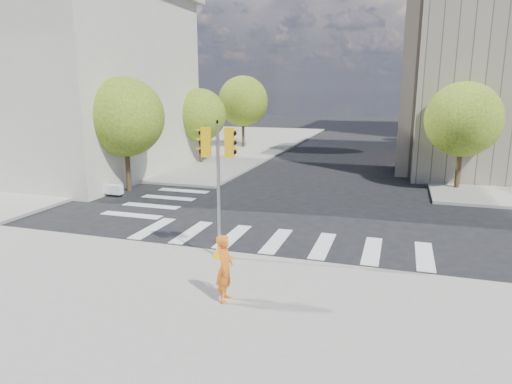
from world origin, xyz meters
TOP-DOWN VIEW (x-y plane):
  - ground at (0.00, 0.00)m, footprint 160.00×160.00m
  - sidewalk_near at (0.00, -11.00)m, footprint 30.00×14.00m
  - sidewalk_far_left at (-20.00, 26.00)m, footprint 28.00×40.00m
  - classical_building at (-20.00, 8.00)m, footprint 19.00×15.00m
  - tree_lw_near at (-10.50, 4.00)m, footprint 4.40×4.40m
  - tree_lw_mid at (-10.50, 14.00)m, footprint 4.00×4.00m
  - tree_lw_far at (-10.50, 24.00)m, footprint 4.80×4.80m
  - tree_re_near at (7.50, 10.00)m, footprint 4.20×4.20m
  - tree_re_mid at (7.50, 22.00)m, footprint 4.60×4.60m
  - tree_re_far at (7.50, 34.00)m, footprint 4.00×4.00m
  - lamp_near at (8.00, 14.00)m, footprint 0.35×0.18m
  - lamp_far at (8.00, 28.00)m, footprint 0.35×0.18m
  - traffic_signal at (-1.40, -4.61)m, footprint 1.08×0.56m
  - photographer at (-0.04, -7.59)m, footprint 0.53×0.73m
  - planter_wall at (-13.00, 2.62)m, footprint 6.01×0.67m

SIDE VIEW (x-z plane):
  - ground at x=0.00m, z-range 0.00..0.00m
  - sidewalk_near at x=0.00m, z-range 0.00..0.15m
  - sidewalk_far_left at x=-20.00m, z-range 0.00..0.15m
  - planter_wall at x=-13.00m, z-range 0.15..0.65m
  - photographer at x=-0.04m, z-range 0.15..2.01m
  - traffic_signal at x=-1.40m, z-range -0.20..4.43m
  - tree_lw_mid at x=-10.50m, z-range 0.88..6.65m
  - tree_re_far at x=7.50m, z-range 0.93..6.80m
  - tree_re_near at x=7.50m, z-range 0.97..7.13m
  - tree_lw_near at x=-10.50m, z-range 1.00..7.41m
  - tree_re_mid at x=7.50m, z-range 1.02..7.68m
  - tree_lw_far at x=-10.50m, z-range 1.07..8.01m
  - lamp_near at x=8.00m, z-range 0.52..8.63m
  - lamp_far at x=8.00m, z-range 0.52..8.63m
  - classical_building at x=-20.00m, z-range 0.09..12.79m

